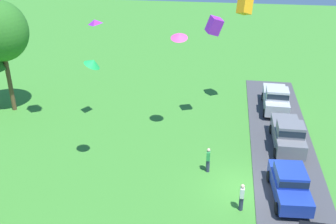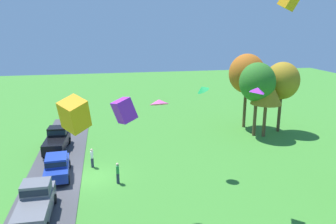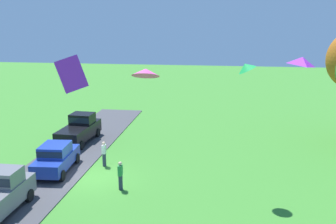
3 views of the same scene
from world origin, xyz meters
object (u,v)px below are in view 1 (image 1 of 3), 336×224
object	(u,v)px
tree_lone_near	(0,31)
kite_delta_near_flag	(179,36)
person_on_lawn	(208,160)
kite_box_high_right	(245,6)
car_sedan_far_end	(290,183)
kite_delta_trailing_tail	(93,63)
car_pickup_mid_row	(276,98)
kite_diamond_high_left	(95,22)
person_watching_sky	(242,197)
kite_box_over_trees	(214,26)
car_pickup_near_entrance	(288,134)

from	to	relation	value
tree_lone_near	kite_delta_near_flag	size ratio (longest dim) A/B	7.81
person_on_lawn	kite_box_high_right	size ratio (longest dim) A/B	1.39
car_sedan_far_end	kite_delta_trailing_tail	world-z (taller)	kite_delta_trailing_tail
car_sedan_far_end	car_pickup_mid_row	size ratio (longest dim) A/B	0.90
person_on_lawn	kite_diamond_high_left	bearing A→B (deg)	58.51
tree_lone_near	person_watching_sky	bearing A→B (deg)	-118.36
kite_diamond_high_left	kite_box_over_trees	size ratio (longest dim) A/B	0.85
person_watching_sky	kite_delta_near_flag	size ratio (longest dim) A/B	1.46
kite_box_over_trees	kite_delta_trailing_tail	bearing A→B (deg)	139.46
car_pickup_near_entrance	kite_diamond_high_left	size ratio (longest dim) A/B	5.05
kite_diamond_high_left	kite_delta_trailing_tail	world-z (taller)	kite_diamond_high_left
car_sedan_far_end	tree_lone_near	bearing A→B (deg)	68.08
person_watching_sky	tree_lone_near	xyz separation A→B (m)	(10.20, 18.90, 5.87)
person_watching_sky	kite_diamond_high_left	world-z (taller)	kite_diamond_high_left
tree_lone_near	car_pickup_mid_row	bearing A→B (deg)	-81.79
car_pickup_near_entrance	person_on_lawn	xyz separation A→B (m)	(-3.79, 5.34, -0.23)
kite_delta_trailing_tail	kite_box_over_trees	distance (m)	10.11
kite_box_high_right	kite_delta_trailing_tail	world-z (taller)	kite_box_high_right
kite_delta_near_flag	kite_box_high_right	bearing A→B (deg)	-37.09
kite_box_over_trees	kite_delta_near_flag	size ratio (longest dim) A/B	0.99
car_pickup_mid_row	person_watching_sky	size ratio (longest dim) A/B	2.95
tree_lone_near	kite_box_high_right	world-z (taller)	kite_box_high_right
kite_delta_trailing_tail	tree_lone_near	bearing A→B (deg)	53.79
person_watching_sky	kite_delta_trailing_tail	size ratio (longest dim) A/B	1.74
kite_delta_trailing_tail	car_pickup_near_entrance	bearing A→B (deg)	-70.31
person_watching_sky	kite_box_high_right	world-z (taller)	kite_box_high_right
kite_delta_trailing_tail	kite_delta_near_flag	world-z (taller)	kite_delta_near_flag
car_pickup_mid_row	kite_diamond_high_left	xyz separation A→B (m)	(-4.65, 13.65, 7.02)
kite_diamond_high_left	kite_box_over_trees	xyz separation A→B (m)	(1.83, -8.31, -0.41)
person_watching_sky	kite_diamond_high_left	size ratio (longest dim) A/B	1.72
person_watching_sky	kite_delta_trailing_tail	bearing A→B (deg)	72.08
kite_diamond_high_left	car_sedan_far_end	bearing A→B (deg)	-118.38
tree_lone_near	kite_box_over_trees	distance (m)	16.60
kite_box_over_trees	car_pickup_mid_row	bearing A→B (deg)	-62.19
car_sedan_far_end	kite_delta_near_flag	xyz separation A→B (m)	(6.64, 7.29, 6.48)
person_on_lawn	kite_box_high_right	distance (m)	13.14
car_pickup_mid_row	person_on_lawn	size ratio (longest dim) A/B	2.95
person_watching_sky	car_sedan_far_end	bearing A→B (deg)	-60.99
person_on_lawn	kite_delta_near_flag	size ratio (longest dim) A/B	1.46
car_sedan_far_end	kite_box_over_trees	size ratio (longest dim) A/B	3.87
person_watching_sky	kite_delta_near_flag	distance (m)	11.46
car_pickup_mid_row	kite_box_over_trees	size ratio (longest dim) A/B	4.32
car_pickup_near_entrance	kite_box_over_trees	distance (m)	9.29
car_sedan_far_end	person_watching_sky	xyz separation A→B (m)	(-1.50, 2.71, -0.16)
car_pickup_mid_row	person_on_lawn	bearing A→B (deg)	152.97
car_pickup_near_entrance	car_pickup_mid_row	bearing A→B (deg)	2.64
car_pickup_near_entrance	person_watching_sky	world-z (taller)	car_pickup_near_entrance
car_pickup_near_entrance	person_on_lawn	size ratio (longest dim) A/B	2.93
person_on_lawn	kite_delta_trailing_tail	bearing A→B (deg)	94.82
tree_lone_near	kite_diamond_high_left	bearing A→B (deg)	-100.20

